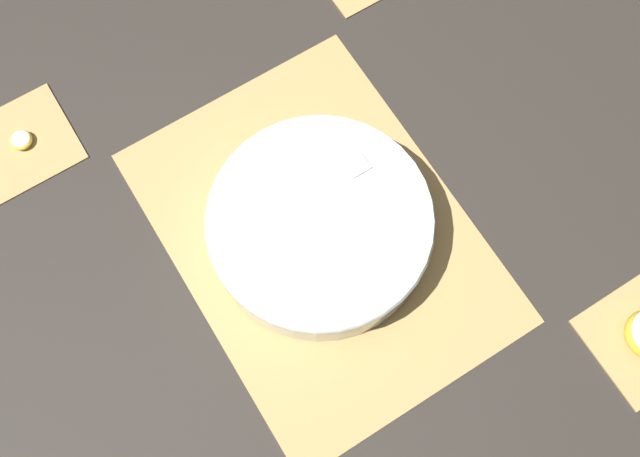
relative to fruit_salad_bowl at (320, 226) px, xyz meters
The scene contains 5 objects.
ground_plane 0.05m from the fruit_salad_bowl, 98.79° to the right, with size 6.00×6.00×0.00m, color #2D2823.
bamboo_mat_center 0.04m from the fruit_salad_bowl, 98.79° to the right, with size 0.52×0.38×0.01m.
coaster_mat_near_left 0.45m from the fruit_salad_bowl, 140.14° to the right, with size 0.14×0.14×0.01m.
fruit_salad_bowl is the anchor object (origin of this frame).
banana_coin_single 0.45m from the fruit_salad_bowl, 140.14° to the right, with size 0.03×0.03×0.01m.
Camera 1 is at (0.27, -0.17, 0.98)m, focal length 42.00 mm.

